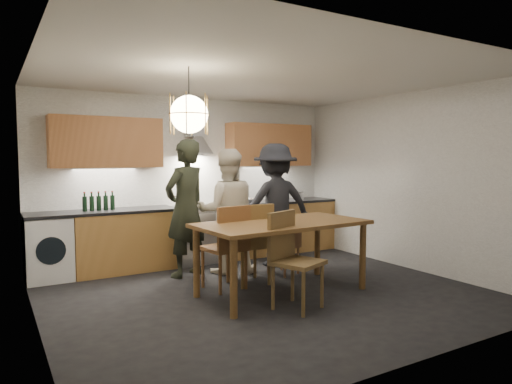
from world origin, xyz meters
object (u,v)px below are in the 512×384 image
dining_table (282,230)px  stock_pot (299,196)px  person_right (275,205)px  wine_bottles (99,201)px  person_left (186,208)px  chair_front (290,253)px  chair_back_left (229,242)px  mixing_bowl (251,200)px  person_mid (227,211)px

dining_table → stock_pot: stock_pot is taller
person_right → stock_pot: person_right is taller
wine_bottles → dining_table: bearing=-50.8°
person_right → person_left: bearing=5.3°
chair_front → wine_bottles: size_ratio=2.38×
chair_front → stock_pot: chair_front is taller
dining_table → stock_pot: size_ratio=11.65×
chair_back_left → mixing_bowl: bearing=-136.2°
person_mid → mixing_bowl: bearing=-115.5°
person_right → mixing_bowl: person_right is taller
wine_bottles → chair_front: bearing=-59.9°
person_mid → person_right: size_ratio=0.95×
chair_front → mixing_bowl: chair_front is taller
person_right → chair_front: bearing=71.0°
chair_back_left → person_right: 1.50m
person_left → mixing_bowl: 1.54m
chair_front → wine_bottles: (-1.49, 2.57, 0.43)m
stock_pot → wine_bottles: wine_bottles is taller
chair_back_left → mixing_bowl: (1.21, 1.56, 0.33)m
chair_back_left → wine_bottles: bearing=-62.6°
dining_table → chair_back_left: (-0.51, 0.43, -0.16)m
chair_back_left → person_right: person_right is taller
chair_back_left → chair_front: (0.29, -0.91, -0.00)m
person_mid → person_right: 0.83m
chair_front → stock_pot: (1.96, 2.57, 0.36)m
chair_back_left → wine_bottles: size_ratio=2.40×
dining_table → person_left: (-0.70, 1.34, 0.18)m
chair_front → person_left: (-0.49, 1.83, 0.35)m
person_mid → chair_front: bearing=108.8°
chair_back_left → stock_pot: chair_back_left is taller
chair_back_left → person_mid: 0.93m
person_left → stock_pot: bearing=174.4°
person_right → stock_pot: size_ratio=10.20×
dining_table → wine_bottles: (-1.71, 2.09, 0.26)m
person_left → wine_bottles: bearing=-59.0°
dining_table → person_mid: person_mid is taller
dining_table → chair_back_left: size_ratio=2.00×
stock_pot → person_mid: bearing=-155.5°
dining_table → wine_bottles: 2.71m
chair_back_left → person_mid: size_ratio=0.60×
wine_bottles → stock_pot: bearing=-0.1°
person_mid → dining_table: bearing=117.5°
person_left → mixing_bowl: bearing=-177.7°
person_mid → stock_pot: bearing=-133.6°
person_left → chair_front: bearing=82.6°
chair_front → person_right: (0.92, 1.74, 0.32)m
mixing_bowl → wine_bottles: bearing=177.6°
mixing_bowl → stock_pot: bearing=5.3°
chair_front → dining_table: bearing=44.3°
mixing_bowl → wine_bottles: 2.41m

